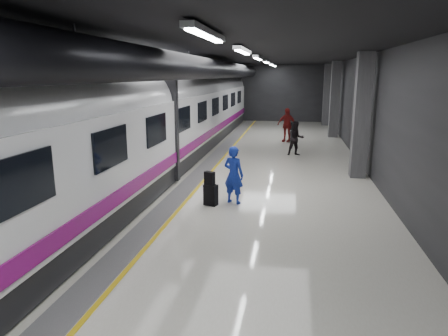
{
  "coord_description": "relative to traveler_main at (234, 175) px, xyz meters",
  "views": [
    {
      "loc": [
        2.12,
        -13.05,
        3.7
      ],
      "look_at": [
        0.27,
        -2.33,
        1.16
      ],
      "focal_mm": 32.0,
      "sensor_mm": 36.0,
      "label": 1
    }
  ],
  "objects": [
    {
      "name": "ground",
      "position": [
        -0.48,
        1.87,
        -0.85
      ],
      "size": [
        40.0,
        40.0,
        0.0
      ],
      "primitive_type": "plane",
      "color": "silver",
      "rests_on": "ground"
    },
    {
      "name": "platform_hall",
      "position": [
        -0.76,
        2.83,
        2.68
      ],
      "size": [
        10.02,
        40.02,
        4.51
      ],
      "color": "black",
      "rests_on": "ground"
    },
    {
      "name": "train",
      "position": [
        -3.72,
        1.87,
        1.22
      ],
      "size": [
        3.05,
        38.0,
        4.05
      ],
      "color": "black",
      "rests_on": "ground"
    },
    {
      "name": "traveler_main",
      "position": [
        0.0,
        0.0,
        0.0
      ],
      "size": [
        0.73,
        0.6,
        1.71
      ],
      "primitive_type": "imported",
      "rotation": [
        0.0,
        0.0,
        2.78
      ],
      "color": "blue",
      "rests_on": "ground"
    },
    {
      "name": "suitcase_main",
      "position": [
        -0.62,
        -0.32,
        -0.55
      ],
      "size": [
        0.43,
        0.34,
        0.61
      ],
      "primitive_type": "cube",
      "rotation": [
        0.0,
        0.0,
        -0.3
      ],
      "color": "black",
      "rests_on": "ground"
    },
    {
      "name": "shoulder_bag",
      "position": [
        -0.65,
        -0.34,
        -0.04
      ],
      "size": [
        0.33,
        0.26,
        0.39
      ],
      "primitive_type": "cube",
      "rotation": [
        0.0,
        0.0,
        -0.43
      ],
      "color": "black",
      "rests_on": "suitcase_main"
    },
    {
      "name": "traveler_far_a",
      "position": [
        1.81,
        7.59,
        -0.05
      ],
      "size": [
        0.92,
        0.8,
        1.6
      ],
      "primitive_type": "imported",
      "rotation": [
        0.0,
        0.0,
        0.29
      ],
      "color": "black",
      "rests_on": "ground"
    },
    {
      "name": "traveler_far_b",
      "position": [
        1.31,
        11.54,
        0.1
      ],
      "size": [
        1.21,
        0.84,
        1.9
      ],
      "primitive_type": "imported",
      "rotation": [
        0.0,
        0.0,
        -0.38
      ],
      "color": "maroon",
      "rests_on": "ground"
    },
    {
      "name": "suitcase_far",
      "position": [
        1.53,
        16.68,
        -0.59
      ],
      "size": [
        0.4,
        0.31,
        0.52
      ],
      "primitive_type": "cube",
      "rotation": [
        0.0,
        0.0,
        -0.24
      ],
      "color": "black",
      "rests_on": "ground"
    }
  ]
}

